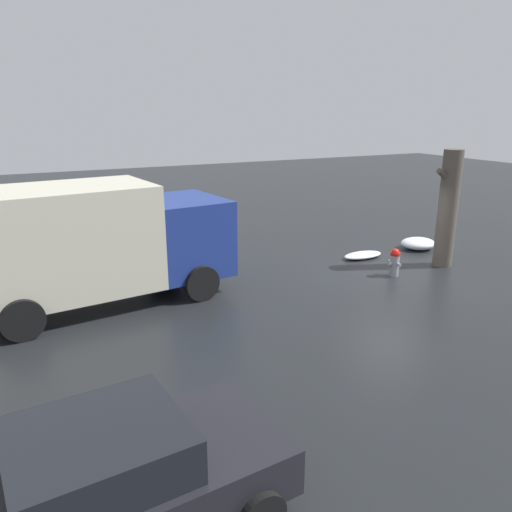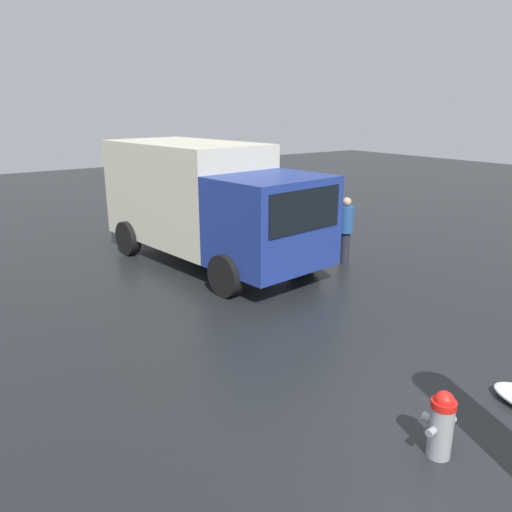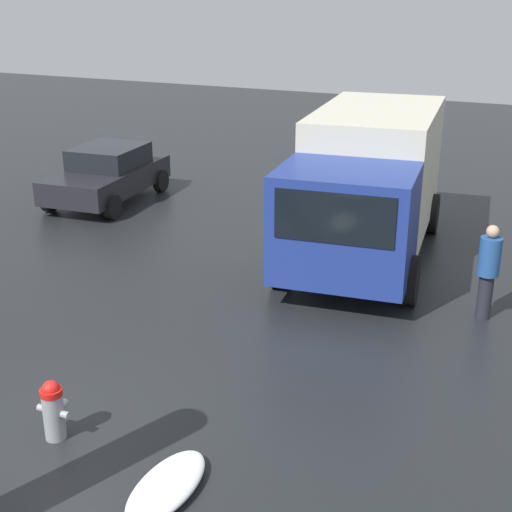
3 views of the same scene
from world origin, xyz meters
name	(u,v)px [view 2 (image 2 of 3)]	position (x,y,z in m)	size (l,w,h in m)	color
ground_plane	(438,455)	(0.00, 0.00, 0.00)	(60.00, 60.00, 0.00)	black
fire_hydrant	(441,423)	(0.00, 0.00, 0.42)	(0.37, 0.47, 0.81)	gray
delivery_truck	(206,199)	(7.95, -1.68, 1.60)	(6.51, 3.20, 2.94)	navy
pedestrian	(346,228)	(5.81, -4.41, 0.91)	(0.36, 0.36, 1.67)	#23232D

